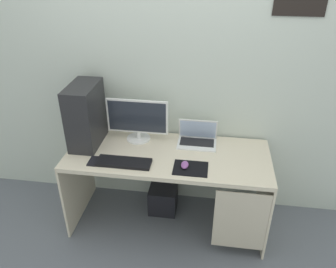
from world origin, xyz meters
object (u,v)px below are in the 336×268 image
at_px(keyboard, 124,162).
at_px(mouse_left, 185,165).
at_px(laptop, 197,139).
at_px(monitor, 137,120).
at_px(cell_phone, 93,161).
at_px(pc_tower, 86,115).
at_px(subwoofer, 163,198).

bearing_deg(keyboard, mouse_left, 2.45).
bearing_deg(laptop, keyboard, -143.94).
bearing_deg(monitor, cell_phone, -125.43).
bearing_deg(cell_phone, keyboard, 1.82).
distance_m(keyboard, cell_phone, 0.24).
xyz_separation_m(pc_tower, cell_phone, (0.13, -0.27, -0.25)).
xyz_separation_m(monitor, mouse_left, (0.44, -0.35, -0.17)).
bearing_deg(subwoofer, cell_phone, -145.20).
bearing_deg(monitor, pc_tower, -164.80).
bearing_deg(subwoofer, pc_tower, -173.64).
distance_m(laptop, mouse_left, 0.38).
bearing_deg(pc_tower, monitor, 15.20).
distance_m(monitor, mouse_left, 0.59).
distance_m(laptop, cell_phone, 0.87).
bearing_deg(laptop, monitor, -178.16).
bearing_deg(mouse_left, monitor, 141.13).
relative_size(pc_tower, monitor, 1.00).
relative_size(monitor, subwoofer, 2.07).
distance_m(monitor, laptop, 0.53).
height_order(monitor, cell_phone, monitor).
distance_m(keyboard, mouse_left, 0.47).
height_order(pc_tower, subwoofer, pc_tower).
bearing_deg(keyboard, pc_tower, 144.73).
height_order(monitor, subwoofer, monitor).
bearing_deg(laptop, mouse_left, -100.28).
distance_m(keyboard, subwoofer, 0.74).
distance_m(laptop, keyboard, 0.66).
bearing_deg(mouse_left, keyboard, -177.55).
bearing_deg(cell_phone, pc_tower, 115.92).
relative_size(pc_tower, mouse_left, 5.39).
height_order(monitor, laptop, monitor).
height_order(monitor, mouse_left, monitor).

